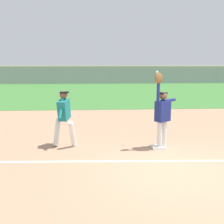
% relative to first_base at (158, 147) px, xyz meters
% --- Properties ---
extents(ground_plane, '(81.28, 81.28, 0.00)m').
position_rel_first_base_xyz_m(ground_plane, '(0.03, -1.74, -0.04)').
color(ground_plane, tan).
extents(outfield_grass, '(54.27, 19.30, 0.01)m').
position_rel_first_base_xyz_m(outfield_grass, '(0.03, 16.73, -0.04)').
color(outfield_grass, '#3D7533').
rests_on(outfield_grass, ground_plane).
extents(chalk_foul_line, '(11.99, 0.66, 0.01)m').
position_rel_first_base_xyz_m(chalk_foul_line, '(-4.00, -0.90, -0.04)').
color(chalk_foul_line, white).
rests_on(chalk_foul_line, ground_plane).
extents(first_base, '(0.39, 0.39, 0.08)m').
position_rel_first_base_xyz_m(first_base, '(0.00, 0.00, 0.00)').
color(first_base, white).
rests_on(first_base, ground_plane).
extents(fielder, '(0.79, 0.61, 2.28)m').
position_rel_first_base_xyz_m(fielder, '(0.07, -0.03, 1.08)').
color(fielder, silver).
rests_on(fielder, ground_plane).
extents(runner, '(0.76, 0.84, 1.72)m').
position_rel_first_base_xyz_m(runner, '(-2.84, 0.39, 0.96)').
color(runner, white).
rests_on(runner, ground_plane).
extents(baseball, '(0.07, 0.07, 0.07)m').
position_rel_first_base_xyz_m(baseball, '(-0.02, 0.36, 2.24)').
color(baseball, white).
extents(outfield_fence, '(54.35, 0.08, 2.14)m').
position_rel_first_base_xyz_m(outfield_fence, '(0.03, 26.38, 1.03)').
color(outfield_fence, '#93999E').
rests_on(outfield_fence, ground_plane).
extents(parked_car_white, '(4.50, 2.32, 1.25)m').
position_rel_first_base_xyz_m(parked_car_white, '(-7.89, 28.74, 0.63)').
color(parked_car_white, white).
rests_on(parked_car_white, ground_plane).
extents(parked_car_black, '(4.49, 2.29, 1.25)m').
position_rel_first_base_xyz_m(parked_car_black, '(-2.81, 28.55, 0.63)').
color(parked_car_black, black).
rests_on(parked_car_black, ground_plane).
extents(parked_car_red, '(4.53, 2.37, 1.25)m').
position_rel_first_base_xyz_m(parked_car_red, '(2.54, 29.26, 0.63)').
color(parked_car_red, '#B21E1E').
rests_on(parked_car_red, ground_plane).
extents(parked_car_blue, '(4.52, 2.37, 1.25)m').
position_rel_first_base_xyz_m(parked_car_blue, '(6.98, 28.42, 0.63)').
color(parked_car_blue, '#23389E').
rests_on(parked_car_blue, ground_plane).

